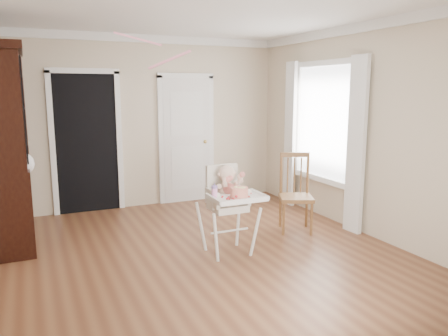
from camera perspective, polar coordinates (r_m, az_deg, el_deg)
name	(u,v)px	position (r m, az deg, el deg)	size (l,w,h in m)	color
floor	(203,257)	(5.05, -2.80, -11.50)	(5.00, 5.00, 0.00)	brown
ceiling	(200,7)	(4.77, -3.10, 20.25)	(5.00, 5.00, 0.00)	white
wall_back	(144,122)	(7.10, -10.37, 5.87)	(4.50, 4.50, 0.00)	beige
wall_right	(364,130)	(5.92, 17.85, 4.71)	(5.00, 5.00, 0.00)	beige
crown_molding	(200,13)	(4.76, -3.09, 19.54)	(4.50, 5.00, 0.12)	white
doorway	(87,140)	(6.94, -17.50, 3.47)	(1.06, 0.05, 2.22)	black
closet_door	(187,141)	(7.31, -4.90, 3.56)	(0.96, 0.09, 2.13)	white
window_right	(321,130)	(6.50, 12.62, 4.84)	(0.13, 1.84, 2.30)	white
high_chair	(228,199)	(4.96, 0.53, -4.11)	(0.60, 0.74, 1.04)	white
baby	(227,186)	(4.95, 0.42, -2.36)	(0.30, 0.23, 0.46)	beige
cake	(239,193)	(4.69, 2.01, -3.22)	(0.25, 0.25, 0.12)	silver
sippy_cup	(214,191)	(4.71, -1.25, -3.03)	(0.07, 0.07, 0.16)	#F495D2
china_cabinet	(3,148)	(5.78, -26.89, 2.32)	(0.63, 1.40, 2.37)	black
dining_chair	(296,195)	(5.90, 9.33, -3.51)	(0.56, 0.56, 1.03)	brown
streamer	(137,39)	(4.40, -11.25, 16.23)	(0.03, 0.50, 0.02)	pink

